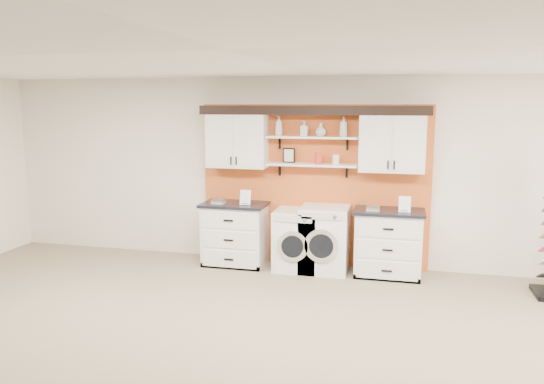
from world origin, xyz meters
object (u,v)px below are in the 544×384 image
(base_cabinet_left, at_px, (235,234))
(dryer, at_px, (325,239))
(washer, at_px, (297,240))
(base_cabinet_right, at_px, (388,243))

(base_cabinet_left, xyz_separation_m, dryer, (1.36, -0.00, 0.00))
(washer, relative_size, dryer, 0.93)
(base_cabinet_right, xyz_separation_m, washer, (-1.31, -0.00, -0.03))
(base_cabinet_left, bearing_deg, base_cabinet_right, -0.00)
(base_cabinet_right, relative_size, washer, 1.10)
(base_cabinet_right, height_order, washer, base_cabinet_right)
(base_cabinet_left, xyz_separation_m, washer, (0.95, -0.00, -0.03))
(base_cabinet_left, relative_size, washer, 1.09)
(base_cabinet_left, bearing_deg, washer, -0.20)
(base_cabinet_left, height_order, base_cabinet_right, base_cabinet_right)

